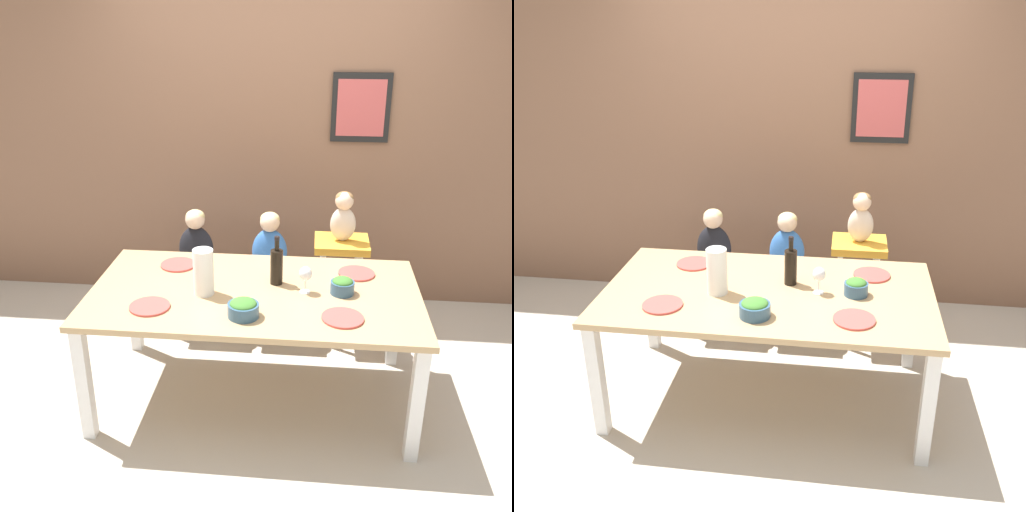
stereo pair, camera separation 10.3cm
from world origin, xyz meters
TOP-DOWN VIEW (x-y plane):
  - ground_plane at (0.00, 0.00)m, footprint 14.00×14.00m
  - wall_back at (0.00, 1.43)m, footprint 10.00×0.09m
  - dining_table at (0.00, 0.00)m, footprint 1.87×1.02m
  - chair_far_left at (-0.49, 0.76)m, footprint 0.43×0.38m
  - chair_far_center at (0.02, 0.76)m, footprint 0.43×0.38m
  - chair_right_highchair at (0.52, 0.76)m, footprint 0.37×0.33m
  - person_child_left at (-0.49, 0.77)m, footprint 0.24×0.14m
  - person_child_center at (0.02, 0.77)m, footprint 0.24×0.14m
  - person_baby_right at (0.52, 0.77)m, footprint 0.17×0.13m
  - wine_bottle at (0.12, 0.10)m, footprint 0.07×0.07m
  - paper_towel_roll at (-0.28, -0.07)m, footprint 0.11×0.11m
  - wine_glass_near at (0.29, 0.01)m, footprint 0.07×0.07m
  - salad_bowl_large at (-0.03, -0.31)m, footprint 0.17×0.17m
  - salad_bowl_small at (0.49, 0.01)m, footprint 0.14×0.14m
  - dinner_plate_front_left at (-0.54, -0.26)m, footprint 0.22×0.22m
  - dinner_plate_back_left at (-0.51, 0.29)m, footprint 0.22×0.22m
  - dinner_plate_back_right at (0.59, 0.28)m, footprint 0.22×0.22m
  - dinner_plate_front_right at (0.49, -0.28)m, footprint 0.22×0.22m

SIDE VIEW (x-z plane):
  - ground_plane at x=0.00m, z-range 0.00..0.00m
  - chair_far_left at x=-0.49m, z-range 0.16..0.64m
  - chair_far_center at x=0.02m, z-range 0.16..0.64m
  - chair_right_highchair at x=0.52m, z-range 0.21..0.96m
  - dining_table at x=0.00m, z-range 0.28..1.01m
  - person_child_left at x=-0.49m, z-range 0.47..0.93m
  - person_child_center at x=0.02m, z-range 0.47..0.93m
  - dinner_plate_front_left at x=-0.54m, z-range 0.72..0.74m
  - dinner_plate_back_left at x=-0.51m, z-range 0.72..0.74m
  - dinner_plate_back_right at x=0.59m, z-range 0.72..0.74m
  - dinner_plate_front_right at x=0.49m, z-range 0.72..0.74m
  - salad_bowl_large at x=-0.03m, z-range 0.72..0.82m
  - salad_bowl_small at x=0.49m, z-range 0.72..0.82m
  - wine_glass_near at x=0.29m, z-range 0.76..0.92m
  - wine_bottle at x=0.12m, z-range 0.69..0.99m
  - paper_towel_roll at x=-0.28m, z-range 0.72..0.99m
  - person_baby_right at x=0.52m, z-range 0.77..1.11m
  - wall_back at x=0.00m, z-range 0.00..2.70m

